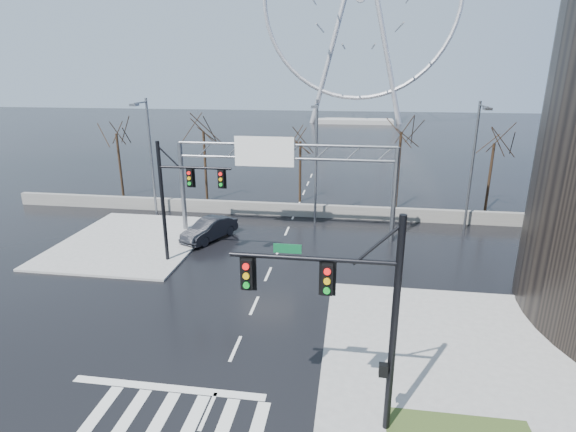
% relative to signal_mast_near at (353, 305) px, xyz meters
% --- Properties ---
extents(ground, '(260.00, 260.00, 0.00)m').
position_rel_signal_mast_near_xyz_m(ground, '(-5.14, 4.04, -4.87)').
color(ground, black).
rests_on(ground, ground).
extents(sidewalk_right_ext, '(12.00, 10.00, 0.15)m').
position_rel_signal_mast_near_xyz_m(sidewalk_right_ext, '(4.86, 6.04, -4.80)').
color(sidewalk_right_ext, gray).
rests_on(sidewalk_right_ext, ground).
extents(sidewalk_far, '(10.00, 12.00, 0.15)m').
position_rel_signal_mast_near_xyz_m(sidewalk_far, '(-16.14, 16.04, -4.80)').
color(sidewalk_far, gray).
rests_on(sidewalk_far, ground).
extents(barrier_wall, '(52.00, 0.50, 1.10)m').
position_rel_signal_mast_near_xyz_m(barrier_wall, '(-5.14, 24.04, -4.32)').
color(barrier_wall, slate).
rests_on(barrier_wall, ground).
extents(signal_mast_near, '(5.52, 0.41, 8.00)m').
position_rel_signal_mast_near_xyz_m(signal_mast_near, '(0.00, 0.00, 0.00)').
color(signal_mast_near, black).
rests_on(signal_mast_near, ground).
extents(signal_mast_far, '(4.72, 0.41, 8.00)m').
position_rel_signal_mast_near_xyz_m(signal_mast_far, '(-11.01, 13.00, -0.04)').
color(signal_mast_far, black).
rests_on(signal_mast_far, ground).
extents(sign_gantry, '(16.36, 0.40, 7.60)m').
position_rel_signal_mast_near_xyz_m(sign_gantry, '(-5.52, 19.00, 0.31)').
color(sign_gantry, slate).
rests_on(sign_gantry, ground).
extents(streetlight_left, '(0.50, 2.55, 10.00)m').
position_rel_signal_mast_near_xyz_m(streetlight_left, '(-17.14, 22.20, 1.01)').
color(streetlight_left, slate).
rests_on(streetlight_left, ground).
extents(streetlight_mid, '(0.50, 2.55, 10.00)m').
position_rel_signal_mast_near_xyz_m(streetlight_mid, '(-3.14, 22.20, 1.01)').
color(streetlight_mid, slate).
rests_on(streetlight_mid, ground).
extents(streetlight_right, '(0.50, 2.55, 10.00)m').
position_rel_signal_mast_near_xyz_m(streetlight_right, '(8.86, 22.20, 1.01)').
color(streetlight_right, slate).
rests_on(streetlight_right, ground).
extents(tree_far_left, '(3.50, 3.50, 7.00)m').
position_rel_signal_mast_near_xyz_m(tree_far_left, '(-23.14, 28.04, 0.70)').
color(tree_far_left, black).
rests_on(tree_far_left, ground).
extents(tree_left, '(3.75, 3.75, 7.50)m').
position_rel_signal_mast_near_xyz_m(tree_left, '(-14.14, 27.54, 1.10)').
color(tree_left, black).
rests_on(tree_left, ground).
extents(tree_center, '(3.25, 3.25, 6.50)m').
position_rel_signal_mast_near_xyz_m(tree_center, '(-5.14, 28.54, 0.30)').
color(tree_center, black).
rests_on(tree_center, ground).
extents(tree_right, '(3.90, 3.90, 7.80)m').
position_rel_signal_mast_near_xyz_m(tree_right, '(3.86, 27.54, 1.34)').
color(tree_right, black).
rests_on(tree_right, ground).
extents(tree_far_right, '(3.40, 3.40, 6.80)m').
position_rel_signal_mast_near_xyz_m(tree_far_right, '(11.86, 28.04, 0.54)').
color(tree_far_right, black).
rests_on(tree_far_right, ground).
extents(ferris_wheel, '(45.00, 6.00, 50.91)m').
position_rel_signal_mast_near_xyz_m(ferris_wheel, '(-0.14, 99.04, 21.26)').
color(ferris_wheel, gray).
rests_on(ferris_wheel, ground).
extents(car, '(3.48, 5.06, 1.58)m').
position_rel_signal_mast_near_xyz_m(car, '(-10.63, 17.42, -4.08)').
color(car, black).
rests_on(car, ground).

